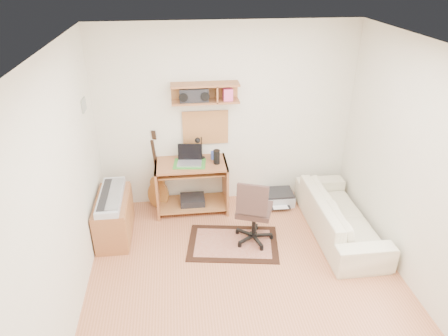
{
  "coord_description": "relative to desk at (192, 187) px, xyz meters",
  "views": [
    {
      "loc": [
        -0.68,
        -3.32,
        3.29
      ],
      "look_at": [
        -0.15,
        1.05,
        1.0
      ],
      "focal_mm": 32.56,
      "sensor_mm": 36.0,
      "label": 1
    }
  ],
  "objects": [
    {
      "name": "floor",
      "position": [
        0.53,
        -1.73,
        -0.38
      ],
      "size": [
        3.6,
        4.0,
        0.01
      ],
      "primitive_type": "cube",
      "color": "#C17850",
      "rests_on": "ground"
    },
    {
      "name": "ceiling",
      "position": [
        0.53,
        -1.73,
        2.23
      ],
      "size": [
        3.6,
        4.0,
        0.01
      ],
      "primitive_type": "cube",
      "color": "white",
      "rests_on": "ground"
    },
    {
      "name": "back_wall",
      "position": [
        0.53,
        0.28,
        0.93
      ],
      "size": [
        3.6,
        0.01,
        2.6
      ],
      "primitive_type": "cube",
      "color": "silver",
      "rests_on": "ground"
    },
    {
      "name": "left_wall",
      "position": [
        -1.27,
        -1.73,
        0.93
      ],
      "size": [
        0.01,
        4.0,
        2.6
      ],
      "primitive_type": "cube",
      "color": "silver",
      "rests_on": "ground"
    },
    {
      "name": "right_wall",
      "position": [
        2.34,
        -1.73,
        0.93
      ],
      "size": [
        0.01,
        4.0,
        2.6
      ],
      "primitive_type": "cube",
      "color": "silver",
      "rests_on": "ground"
    },
    {
      "name": "wall_shelf",
      "position": [
        0.23,
        0.15,
        1.32
      ],
      "size": [
        0.9,
        0.25,
        0.26
      ],
      "primitive_type": "cube",
      "color": "#9D5F37",
      "rests_on": "back_wall"
    },
    {
      "name": "cork_board",
      "position": [
        0.23,
        0.25,
        0.79
      ],
      "size": [
        0.64,
        0.03,
        0.49
      ],
      "primitive_type": "cube",
      "color": "#A27C51",
      "rests_on": "back_wall"
    },
    {
      "name": "wall_photo",
      "position": [
        -1.26,
        -0.23,
        1.34
      ],
      "size": [
        0.02,
        0.2,
        0.15
      ],
      "primitive_type": "cube",
      "color": "#4C8CBF",
      "rests_on": "left_wall"
    },
    {
      "name": "desk",
      "position": [
        0.0,
        0.0,
        0.0
      ],
      "size": [
        1.0,
        0.55,
        0.75
      ],
      "primitive_type": null,
      "color": "#9D5F37",
      "rests_on": "floor"
    },
    {
      "name": "laptop",
      "position": [
        -0.02,
        -0.02,
        0.5
      ],
      "size": [
        0.37,
        0.37,
        0.25
      ],
      "primitive_type": null,
      "rotation": [
        0.0,
        0.0,
        -0.12
      ],
      "color": "silver",
      "rests_on": "desk"
    },
    {
      "name": "speaker",
      "position": [
        0.36,
        -0.05,
        0.48
      ],
      "size": [
        0.09,
        0.09,
        0.2
      ],
      "primitive_type": "cylinder",
      "color": "black",
      "rests_on": "desk"
    },
    {
      "name": "desk_lamp",
      "position": [
        0.16,
        0.14,
        0.54
      ],
      "size": [
        0.11,
        0.11,
        0.34
      ],
      "primitive_type": null,
      "color": "black",
      "rests_on": "desk"
    },
    {
      "name": "pencil_cup",
      "position": [
        0.33,
        0.1,
        0.43
      ],
      "size": [
        0.08,
        0.08,
        0.11
      ],
      "primitive_type": "cylinder",
      "color": "#354AA0",
      "rests_on": "desk"
    },
    {
      "name": "boombox",
      "position": [
        0.08,
        0.15,
        1.3
      ],
      "size": [
        0.38,
        0.17,
        0.2
      ],
      "primitive_type": "cube",
      "color": "black",
      "rests_on": "wall_shelf"
    },
    {
      "name": "rug",
      "position": [
        0.47,
        -0.89,
        -0.37
      ],
      "size": [
        1.25,
        0.94,
        0.02
      ],
      "primitive_type": "cube",
      "rotation": [
        0.0,
        0.0,
        -0.16
      ],
      "color": "tan",
      "rests_on": "floor"
    },
    {
      "name": "task_chair",
      "position": [
        0.75,
        -0.84,
        0.09
      ],
      "size": [
        0.62,
        0.62,
        0.94
      ],
      "primitive_type": null,
      "rotation": [
        0.0,
        0.0,
        -0.36
      ],
      "color": "#362520",
      "rests_on": "floor"
    },
    {
      "name": "cabinet",
      "position": [
        -1.05,
        -0.5,
        -0.1
      ],
      "size": [
        0.4,
        0.9,
        0.55
      ],
      "primitive_type": "cube",
      "color": "#9D5F37",
      "rests_on": "floor"
    },
    {
      "name": "music_keyboard",
      "position": [
        -1.05,
        -0.5,
        0.21
      ],
      "size": [
        0.28,
        0.9,
        0.08
      ],
      "primitive_type": "cube",
      "color": "#B2B5BA",
      "rests_on": "cabinet"
    },
    {
      "name": "guitar",
      "position": [
        -0.49,
        0.13,
        0.21
      ],
      "size": [
        0.36,
        0.29,
        1.17
      ],
      "primitive_type": null,
      "rotation": [
        0.0,
        0.0,
        -0.35
      ],
      "color": "#AF7236",
      "rests_on": "floor"
    },
    {
      "name": "waste_basket",
      "position": [
        -1.12,
        -0.53,
        -0.22
      ],
      "size": [
        0.3,
        0.3,
        0.3
      ],
      "primitive_type": "cylinder",
      "rotation": [
        0.0,
        0.0,
        -0.22
      ],
      "color": "white",
      "rests_on": "floor"
    },
    {
      "name": "printer",
      "position": [
        1.27,
        0.02,
        -0.29
      ],
      "size": [
        0.47,
        0.37,
        0.18
      ],
      "primitive_type": "cube",
      "rotation": [
        0.0,
        0.0,
        -0.02
      ],
      "color": "#A5A8AA",
      "rests_on": "floor"
    },
    {
      "name": "sofa",
      "position": [
        1.91,
        -0.8,
        -0.02
      ],
      "size": [
        0.53,
        1.81,
        0.71
      ],
      "primitive_type": "imported",
      "rotation": [
        0.0,
        0.0,
        1.57
      ],
      "color": "beige",
      "rests_on": "floor"
    }
  ]
}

